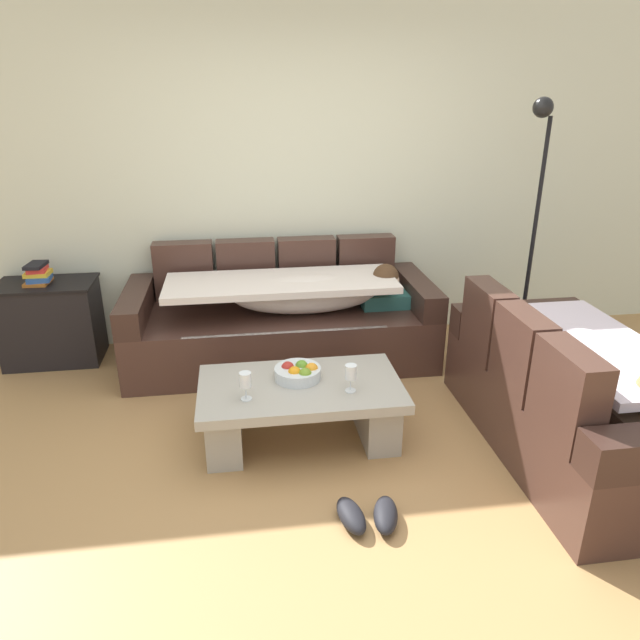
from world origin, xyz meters
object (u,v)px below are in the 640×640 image
object	(u,v)px
floor_lamp	(533,216)
pair_of_shoes	(368,515)
side_cabinet	(51,322)
book_stack_on_cabinet	(38,274)
coffee_table	(301,405)
fruit_bowl	(298,372)
couch_along_wall	(286,319)
couch_near_window	(573,398)
wine_glass_near_left	(245,381)
wine_glass_near_right	(351,373)

from	to	relation	value
floor_lamp	pair_of_shoes	xyz separation A→B (m)	(-1.62, -1.78, -1.07)
side_cabinet	book_stack_on_cabinet	world-z (taller)	book_stack_on_cabinet
coffee_table	fruit_bowl	xyz separation A→B (m)	(-0.00, 0.07, 0.18)
coffee_table	floor_lamp	world-z (taller)	floor_lamp
couch_along_wall	pair_of_shoes	world-z (taller)	couch_along_wall
coffee_table	couch_near_window	bearing A→B (deg)	-11.51
pair_of_shoes	floor_lamp	bearing A→B (deg)	47.64
coffee_table	wine_glass_near_left	distance (m)	0.43
fruit_bowl	wine_glass_near_left	world-z (taller)	wine_glass_near_left
couch_along_wall	side_cabinet	size ratio (longest dim) A/B	3.23
fruit_bowl	wine_glass_near_left	distance (m)	0.38
fruit_bowl	side_cabinet	world-z (taller)	side_cabinet
pair_of_shoes	couch_near_window	bearing A→B (deg)	19.53
couch_along_wall	fruit_bowl	size ratio (longest dim) A/B	8.30
wine_glass_near_right	side_cabinet	xyz separation A→B (m)	(-2.06, 1.51, -0.17)
wine_glass_near_right	book_stack_on_cabinet	world-z (taller)	book_stack_on_cabinet
fruit_bowl	wine_glass_near_left	xyz separation A→B (m)	(-0.32, -0.20, 0.07)
couch_along_wall	coffee_table	bearing A→B (deg)	-90.80
floor_lamp	wine_glass_near_left	bearing A→B (deg)	-152.72
couch_near_window	wine_glass_near_left	size ratio (longest dim) A/B	10.62
couch_along_wall	wine_glass_near_right	size ratio (longest dim) A/B	14.00
wine_glass_near_right	book_stack_on_cabinet	distance (m)	2.59
couch_near_window	side_cabinet	bearing A→B (deg)	63.02
couch_near_window	fruit_bowl	world-z (taller)	couch_near_window
side_cabinet	floor_lamp	size ratio (longest dim) A/B	0.37
coffee_table	floor_lamp	distance (m)	2.29
couch_along_wall	wine_glass_near_left	size ratio (longest dim) A/B	14.00
wine_glass_near_left	pair_of_shoes	world-z (taller)	wine_glass_near_left
coffee_table	pair_of_shoes	xyz separation A→B (m)	(0.25, -0.78, -0.19)
fruit_bowl	wine_glass_near_right	xyz separation A→B (m)	(0.28, -0.19, 0.07)
fruit_bowl	book_stack_on_cabinet	bearing A→B (deg)	144.04
coffee_table	wine_glass_near_right	bearing A→B (deg)	-24.29
floor_lamp	book_stack_on_cabinet	bearing A→B (deg)	173.98
couch_along_wall	pair_of_shoes	bearing A→B (deg)	-83.27
couch_along_wall	book_stack_on_cabinet	bearing A→B (deg)	172.96
coffee_table	side_cabinet	distance (m)	2.26
couch_near_window	pair_of_shoes	xyz separation A→B (m)	(-1.31, -0.47, -0.29)
side_cabinet	floor_lamp	xyz separation A→B (m)	(3.65, -0.39, 0.80)
fruit_bowl	side_cabinet	distance (m)	2.21
wine_glass_near_left	floor_lamp	world-z (taller)	floor_lamp
fruit_bowl	pair_of_shoes	xyz separation A→B (m)	(0.25, -0.85, -0.38)
coffee_table	wine_glass_near_right	xyz separation A→B (m)	(0.28, -0.13, 0.26)
side_cabinet	couch_along_wall	bearing A→B (deg)	-7.17
wine_glass_near_left	floor_lamp	bearing A→B (deg)	27.28
wine_glass_near_left	book_stack_on_cabinet	size ratio (longest dim) A/B	0.75
couch_near_window	coffee_table	xyz separation A→B (m)	(-1.56, 0.32, -0.10)
wine_glass_near_left	floor_lamp	size ratio (longest dim) A/B	0.09
wine_glass_near_right	pair_of_shoes	distance (m)	0.80
coffee_table	fruit_bowl	distance (m)	0.20
couch_along_wall	fruit_bowl	xyz separation A→B (m)	(-0.02, -1.09, 0.09)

